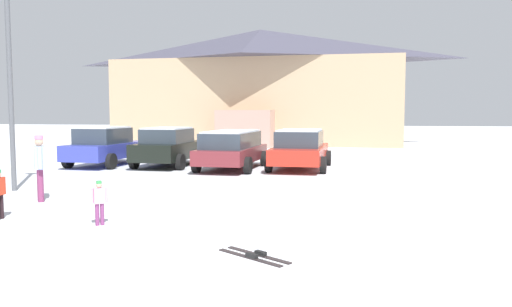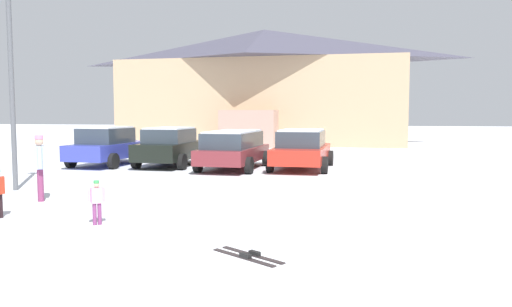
{
  "view_description": "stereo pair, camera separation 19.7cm",
  "coord_description": "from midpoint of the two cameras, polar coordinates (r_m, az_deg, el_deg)",
  "views": [
    {
      "loc": [
        3.62,
        -6.22,
        2.24
      ],
      "look_at": [
        1.24,
        8.23,
        1.04
      ],
      "focal_mm": 35.0,
      "sensor_mm": 36.0,
      "label": 1
    },
    {
      "loc": [
        3.81,
        -6.18,
        2.24
      ],
      "look_at": [
        1.24,
        8.23,
        1.04
      ],
      "focal_mm": 35.0,
      "sensor_mm": 36.0,
      "label": 2
    }
  ],
  "objects": [
    {
      "name": "ground",
      "position": [
        7.57,
        -20.38,
        -12.81
      ],
      "size": [
        160.0,
        160.0,
        0.0
      ],
      "primitive_type": "plane",
      "color": "silver"
    },
    {
      "name": "ski_lodge",
      "position": [
        37.29,
        1.1,
        7.74
      ],
      "size": [
        20.94,
        10.95,
        8.33
      ],
      "color": "tan",
      "rests_on": "ground"
    },
    {
      "name": "parked_blue_hatchback",
      "position": [
        22.05,
        -16.3,
        0.85
      ],
      "size": [
        2.37,
        4.38,
        1.65
      ],
      "color": "#333DA7",
      "rests_on": "ground"
    },
    {
      "name": "parked_black_sedan",
      "position": [
        21.12,
        -9.43,
        0.8
      ],
      "size": [
        2.34,
        4.21,
        1.63
      ],
      "color": "black",
      "rests_on": "ground"
    },
    {
      "name": "parked_maroon_van",
      "position": [
        19.71,
        -2.28,
        0.62
      ],
      "size": [
        2.42,
        4.7,
        1.53
      ],
      "color": "maroon",
      "rests_on": "ground"
    },
    {
      "name": "parked_red_sedan",
      "position": [
        19.86,
        5.55,
        0.54
      ],
      "size": [
        2.41,
        4.79,
        1.58
      ],
      "color": "red",
      "rests_on": "ground"
    },
    {
      "name": "skier_child_in_pink_snowsuit",
      "position": [
        10.43,
        -17.23,
        -5.08
      ],
      "size": [
        0.28,
        0.23,
        0.89
      ],
      "color": "#753465",
      "rests_on": "ground"
    },
    {
      "name": "skier_adult_in_blue_parka",
      "position": [
        13.69,
        -23.1,
        -1.11
      ],
      "size": [
        0.43,
        0.53,
        1.67
      ],
      "color": "#7E325B",
      "rests_on": "ground"
    },
    {
      "name": "pair_of_skis",
      "position": [
        7.9,
        -0.14,
        -11.6
      ],
      "size": [
        1.25,
        0.99,
        0.08
      ],
      "color": "#292222",
      "rests_on": "ground"
    },
    {
      "name": "lamp_post",
      "position": [
        15.88,
        -25.86,
        7.95
      ],
      "size": [
        0.44,
        0.24,
        5.83
      ],
      "color": "#515459",
      "rests_on": "ground"
    }
  ]
}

